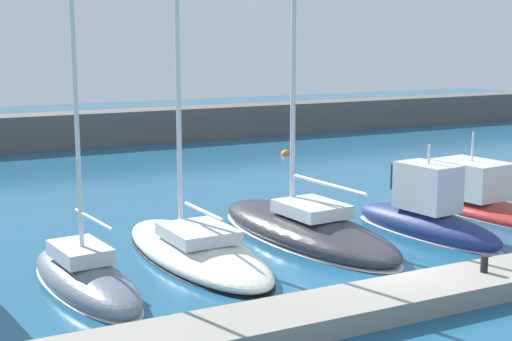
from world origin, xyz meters
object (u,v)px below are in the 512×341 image
object	(u,v)px
motorboat_navy_fifth	(426,216)
dock_bollard	(484,264)
sailboat_charcoal_fourth	(305,227)
mooring_buoy_orange	(286,155)
motorboat_red_sixth	(484,202)
sailboat_slate_second	(85,276)
sailboat_ivory_third	(195,248)

from	to	relation	value
motorboat_navy_fifth	dock_bollard	xyz separation A→B (m)	(-2.46, -5.25, 0.09)
sailboat_charcoal_fourth	mooring_buoy_orange	size ratio (longest dim) A/B	24.87
motorboat_red_sixth	dock_bollard	xyz separation A→B (m)	(-6.38, -6.52, 0.26)
sailboat_charcoal_fourth	motorboat_navy_fifth	world-z (taller)	sailboat_charcoal_fourth
sailboat_slate_second	mooring_buoy_orange	size ratio (longest dim) A/B	21.55
motorboat_navy_fifth	mooring_buoy_orange	distance (m)	17.92
sailboat_charcoal_fourth	motorboat_navy_fifth	distance (m)	4.19
sailboat_slate_second	motorboat_red_sixth	xyz separation A→B (m)	(15.72, 1.44, 0.13)
sailboat_ivory_third	mooring_buoy_orange	xyz separation A→B (m)	(12.48, 16.30, -0.31)
sailboat_ivory_third	mooring_buoy_orange	world-z (taller)	sailboat_ivory_third
sailboat_ivory_third	motorboat_red_sixth	distance (m)	12.00
sailboat_charcoal_fourth	dock_bollard	xyz separation A→B (m)	(1.46, -6.72, 0.36)
sailboat_ivory_third	motorboat_navy_fifth	xyz separation A→B (m)	(8.08, -1.06, 0.34)
sailboat_charcoal_fourth	sailboat_slate_second	bearing A→B (deg)	97.22
sailboat_slate_second	motorboat_red_sixth	distance (m)	15.79
sailboat_charcoal_fourth	mooring_buoy_orange	world-z (taller)	sailboat_charcoal_fourth
dock_bollard	mooring_buoy_orange	bearing A→B (deg)	73.11
sailboat_charcoal_fourth	dock_bollard	world-z (taller)	sailboat_charcoal_fourth
motorboat_red_sixth	dock_bollard	world-z (taller)	motorboat_red_sixth
mooring_buoy_orange	sailboat_slate_second	bearing A→B (deg)	-132.75
sailboat_slate_second	motorboat_navy_fifth	bearing A→B (deg)	-95.03
sailboat_slate_second	sailboat_charcoal_fourth	world-z (taller)	sailboat_charcoal_fourth
dock_bollard	sailboat_ivory_third	bearing A→B (deg)	131.68
sailboat_ivory_third	mooring_buoy_orange	bearing A→B (deg)	-39.38
motorboat_navy_fifth	dock_bollard	bearing A→B (deg)	148.22
motorboat_navy_fifth	motorboat_red_sixth	size ratio (longest dim) A/B	0.75
sailboat_ivory_third	motorboat_navy_fifth	world-z (taller)	sailboat_ivory_third
motorboat_red_sixth	mooring_buoy_orange	distance (m)	16.11
sailboat_slate_second	dock_bollard	world-z (taller)	sailboat_slate_second
sailboat_slate_second	dock_bollard	xyz separation A→B (m)	(9.35, -5.08, 0.39)
sailboat_ivory_third	motorboat_red_sixth	xyz separation A→B (m)	(12.00, 0.20, 0.16)
motorboat_red_sixth	mooring_buoy_orange	size ratio (longest dim) A/B	14.01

